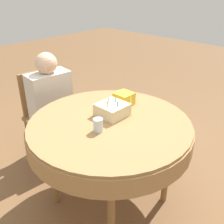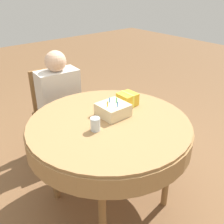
# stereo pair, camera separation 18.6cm
# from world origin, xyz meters

# --- Properties ---
(ground_plane) EXTENTS (12.00, 12.00, 0.00)m
(ground_plane) POSITION_xyz_m (0.00, 0.00, 0.00)
(ground_plane) COLOR brown
(dining_table) EXTENTS (1.17, 1.17, 0.76)m
(dining_table) POSITION_xyz_m (0.00, 0.00, 0.67)
(dining_table) COLOR #9E7547
(dining_table) RESTS_ON ground_plane
(chair) EXTENTS (0.49, 0.49, 0.87)m
(chair) POSITION_xyz_m (0.08, 0.92, 0.47)
(chair) COLOR brown
(chair) RESTS_ON ground_plane
(person) EXTENTS (0.40, 0.33, 1.09)m
(person) POSITION_xyz_m (0.07, 0.83, 0.66)
(person) COLOR #DBB293
(person) RESTS_ON ground_plane
(birthday_cake) EXTENTS (0.20, 0.20, 0.13)m
(birthday_cake) POSITION_xyz_m (0.08, 0.05, 0.81)
(birthday_cake) COLOR beige
(birthday_cake) RESTS_ON dining_table
(drinking_glass) EXTENTS (0.07, 0.07, 0.09)m
(drinking_glass) POSITION_xyz_m (-0.14, -0.03, 0.81)
(drinking_glass) COLOR silver
(drinking_glass) RESTS_ON dining_table
(gift_box) EXTENTS (0.13, 0.14, 0.10)m
(gift_box) POSITION_xyz_m (0.28, 0.12, 0.81)
(gift_box) COLOR gold
(gift_box) RESTS_ON dining_table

